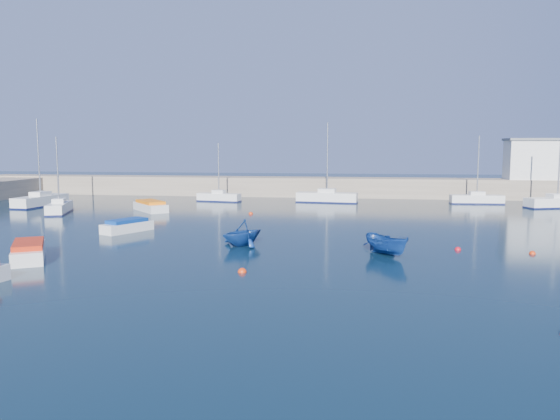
# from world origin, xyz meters

# --- Properties ---
(ground) EXTENTS (220.00, 220.00, 0.00)m
(ground) POSITION_xyz_m (0.00, 0.00, 0.00)
(ground) COLOR black
(ground) RESTS_ON ground
(back_wall) EXTENTS (96.00, 4.50, 2.60)m
(back_wall) POSITION_xyz_m (0.00, 46.00, 1.30)
(back_wall) COLOR gray
(back_wall) RESTS_ON ground
(harbor_office) EXTENTS (10.00, 4.00, 5.00)m
(harbor_office) POSITION_xyz_m (30.00, 46.00, 5.10)
(harbor_office) COLOR silver
(harbor_office) RESTS_ON back_wall
(sailboat_3) EXTENTS (3.45, 6.08, 7.82)m
(sailboat_3) POSITION_xyz_m (-24.47, 23.14, 0.61)
(sailboat_3) COLOR silver
(sailboat_3) RESTS_ON ground
(sailboat_4) EXTENTS (2.82, 7.77, 9.96)m
(sailboat_4) POSITION_xyz_m (-30.27, 29.12, 0.67)
(sailboat_4) COLOR silver
(sailboat_4) RESTS_ON ground
(sailboat_5) EXTENTS (5.62, 2.37, 7.29)m
(sailboat_5) POSITION_xyz_m (-11.29, 37.36, 0.57)
(sailboat_5) COLOR silver
(sailboat_5) RESTS_ON ground
(sailboat_6) EXTENTS (7.60, 2.91, 9.74)m
(sailboat_6) POSITION_xyz_m (2.17, 38.22, 0.68)
(sailboat_6) COLOR silver
(sailboat_6) RESTS_ON ground
(sailboat_7) EXTENTS (6.22, 2.07, 8.11)m
(sailboat_7) POSITION_xyz_m (20.07, 39.15, 0.59)
(sailboat_7) COLOR silver
(sailboat_7) RESTS_ON ground
(sailboat_8) EXTENTS (7.46, 4.29, 9.40)m
(sailboat_8) POSITION_xyz_m (28.15, 36.08, 0.63)
(sailboat_8) COLOR silver
(sailboat_8) RESTS_ON ground
(motorboat_0) EXTENTS (4.02, 5.19, 1.12)m
(motorboat_0) POSITION_xyz_m (-13.72, 1.34, 0.52)
(motorboat_0) COLOR silver
(motorboat_0) RESTS_ON ground
(motorboat_1) EXTENTS (3.27, 4.52, 1.05)m
(motorboat_1) POSITION_xyz_m (-12.32, 12.43, 0.49)
(motorboat_1) COLOR silver
(motorboat_1) RESTS_ON ground
(motorboat_2) EXTENTS (5.13, 5.41, 1.14)m
(motorboat_2) POSITION_xyz_m (-15.89, 26.33, 0.53)
(motorboat_2) COLOR silver
(motorboat_2) RESTS_ON ground
(dinghy_center) EXTENTS (2.84, 3.59, 0.67)m
(dinghy_center) POSITION_xyz_m (7.80, 7.82, 0.34)
(dinghy_center) COLOR navy
(dinghy_center) RESTS_ON ground
(dinghy_left) EXTENTS (4.45, 4.54, 1.82)m
(dinghy_left) POSITION_xyz_m (-1.84, 7.85, 0.91)
(dinghy_left) COLOR navy
(dinghy_left) RESTS_ON ground
(dinghy_right) EXTENTS (3.34, 3.58, 1.38)m
(dinghy_right) POSITION_xyz_m (7.95, 5.79, 0.69)
(dinghy_right) COLOR navy
(dinghy_right) RESTS_ON ground
(buoy_0) EXTENTS (0.49, 0.49, 0.49)m
(buoy_0) POSITION_xyz_m (-0.11, -0.07, 0.00)
(buoy_0) COLOR red
(buoy_0) RESTS_ON ground
(buoy_1) EXTENTS (0.43, 0.43, 0.43)m
(buoy_1) POSITION_xyz_m (12.73, 8.36, 0.00)
(buoy_1) COLOR red
(buoy_1) RESTS_ON ground
(buoy_2) EXTENTS (0.42, 0.42, 0.42)m
(buoy_2) POSITION_xyz_m (17.23, 7.66, 0.00)
(buoy_2) COLOR red
(buoy_2) RESTS_ON ground
(buoy_3) EXTENTS (0.45, 0.45, 0.45)m
(buoy_3) POSITION_xyz_m (-4.79, 25.35, 0.00)
(buoy_3) COLOR red
(buoy_3) RESTS_ON ground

